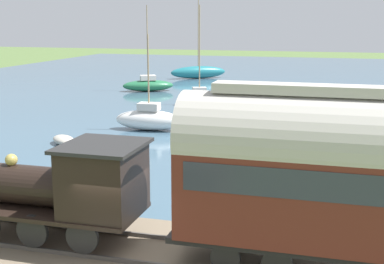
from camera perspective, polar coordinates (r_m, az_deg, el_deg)
harbor_water at (r=56.26m, az=10.18°, el=5.02°), size 80.00×80.00×0.01m
rail_embankment at (r=15.46m, az=-6.10°, el=-12.95°), size 4.66×56.00×0.48m
steam_locomotive at (r=15.64m, az=-13.48°, el=-5.51°), size 2.32×6.11×3.10m
passenger_coach at (r=13.51m, az=19.59°, el=-4.22°), size 2.23×10.26×4.66m
sailboat_white at (r=32.63m, az=-4.60°, el=1.39°), size 1.72×4.30×5.77m
sailboat_red at (r=42.06m, az=0.79°, el=3.70°), size 2.38×3.70×7.70m
sailboat_teal at (r=60.97m, az=0.67°, el=6.42°), size 4.81×6.22×9.36m
sailboat_green at (r=50.34m, az=-4.71°, el=5.05°), size 3.71×5.03×7.87m
rowboat_near_shore at (r=29.71m, az=-13.51°, el=-0.83°), size 2.04×2.13×0.48m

